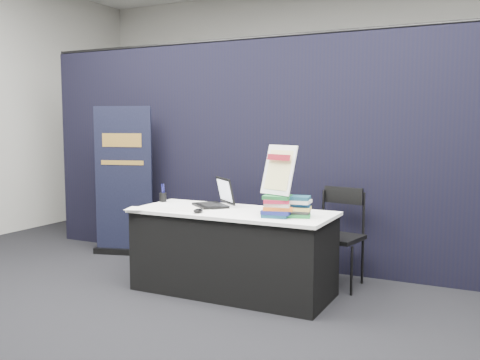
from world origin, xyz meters
name	(u,v)px	position (x,y,z in m)	size (l,w,h in m)	color
floor	(202,311)	(0.00, 0.00, 0.00)	(8.00, 8.00, 0.00)	black
wall_back	(342,108)	(0.00, 4.00, 1.75)	(8.00, 0.02, 3.50)	#B2B1A8
drape_partition	(278,154)	(0.00, 1.60, 1.20)	(6.00, 0.08, 2.40)	black
display_table	(233,251)	(0.00, 0.55, 0.38)	(1.80, 0.75, 0.75)	black
laptop	(213,199)	(-0.29, 0.70, 0.81)	(0.43, 0.47, 0.27)	black
mouse	(198,211)	(-0.21, 0.30, 0.77)	(0.07, 0.12, 0.04)	black
brochure_left	(144,209)	(-0.77, 0.27, 0.75)	(0.30, 0.22, 0.00)	white
brochure_mid	(168,209)	(-0.54, 0.34, 0.75)	(0.28, 0.20, 0.00)	silver
brochure_right	(192,209)	(-0.35, 0.44, 0.75)	(0.33, 0.24, 0.00)	white
pen_cup	(163,197)	(-0.86, 0.71, 0.79)	(0.07, 0.07, 0.09)	black
book_stack_tall	(277,206)	(0.49, 0.41, 0.84)	(0.25, 0.21, 0.18)	navy
book_stack_short	(298,206)	(0.64, 0.50, 0.84)	(0.23, 0.19, 0.17)	#1B682F
info_sign	(279,170)	(0.49, 0.44, 1.14)	(0.33, 0.22, 0.43)	black
pullup_banner	(124,190)	(-1.78, 1.24, 0.76)	(0.73, 0.29, 1.72)	black
stacking_chair	(338,232)	(0.79, 1.18, 0.51)	(0.48, 0.49, 0.92)	black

